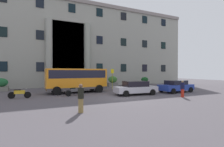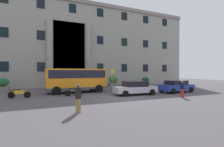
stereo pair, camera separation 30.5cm
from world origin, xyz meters
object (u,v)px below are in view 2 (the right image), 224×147
at_px(bus_stop_sign, 113,77).
at_px(pedestrian_woman_with_bag, 78,98).
at_px(hedge_planter_far_west, 2,85).
at_px(white_taxi_kerbside, 176,86).
at_px(motorcycle_near_kerb, 19,93).
at_px(pedestrian_man_crossing, 182,89).
at_px(hedge_planter_east, 95,82).
at_px(motorcycle_far_end, 122,89).
at_px(hedge_planter_entrance_left, 113,81).
at_px(hedge_planter_far_east, 145,81).
at_px(hedge_planter_west, 58,84).
at_px(scooter_by_planter, 74,91).
at_px(parked_sedan_second, 135,88).
at_px(orange_minibus, 76,78).

xyz_separation_m(bus_stop_sign, pedestrian_woman_with_bag, (-7.11, -11.12, -0.86)).
xyz_separation_m(hedge_planter_far_west, white_taxi_kerbside, (19.07, -9.78, -0.06)).
relative_size(white_taxi_kerbside, motorcycle_near_kerb, 2.30).
bearing_deg(pedestrian_man_crossing, hedge_planter_east, 11.65).
xyz_separation_m(white_taxi_kerbside, motorcycle_far_end, (-5.93, 2.41, -0.27)).
distance_m(hedge_planter_east, motorcycle_near_kerb, 11.87).
bearing_deg(hedge_planter_entrance_left, hedge_planter_far_east, -1.42).
distance_m(bus_stop_sign, hedge_planter_far_east, 8.72).
distance_m(hedge_planter_east, motorcycle_far_end, 7.28).
relative_size(hedge_planter_west, white_taxi_kerbside, 0.36).
height_order(bus_stop_sign, white_taxi_kerbside, bus_stop_sign).
distance_m(hedge_planter_far_east, motorcycle_far_end, 11.18).
relative_size(white_taxi_kerbside, scooter_by_planter, 2.34).
distance_m(hedge_planter_west, parked_sedan_second, 11.81).
bearing_deg(pedestrian_woman_with_bag, hedge_planter_east, 157.76).
bearing_deg(parked_sedan_second, white_taxi_kerbside, 2.12).
bearing_deg(orange_minibus, hedge_planter_far_east, 18.75).
bearing_deg(motorcycle_near_kerb, hedge_planter_entrance_left, 43.92).
bearing_deg(orange_minibus, pedestrian_man_crossing, -44.19).
distance_m(hedge_planter_east, white_taxi_kerbside, 11.83).
xyz_separation_m(hedge_planter_east, motorcycle_near_kerb, (-9.55, -7.03, -0.36)).
xyz_separation_m(orange_minibus, scooter_by_planter, (-0.77, -2.51, -1.20)).
bearing_deg(orange_minibus, hedge_planter_far_west, 146.09).
distance_m(orange_minibus, pedestrian_woman_with_bag, 9.68).
xyz_separation_m(scooter_by_planter, motorcycle_near_kerb, (-4.90, 0.44, 0.00)).
distance_m(hedge_planter_entrance_left, pedestrian_woman_with_bag, 17.17).
bearing_deg(motorcycle_near_kerb, bus_stop_sign, 32.64).
height_order(orange_minibus, hedge_planter_west, orange_minibus).
relative_size(hedge_planter_west, pedestrian_woman_with_bag, 0.92).
bearing_deg(hedge_planter_west, hedge_planter_far_west, -179.46).
xyz_separation_m(parked_sedan_second, scooter_by_planter, (-6.05, 1.94, -0.28)).
xyz_separation_m(parked_sedan_second, pedestrian_woman_with_bag, (-7.04, -5.04, 0.13)).
bearing_deg(scooter_by_planter, bus_stop_sign, 17.82).
bearing_deg(white_taxi_kerbside, motorcycle_far_end, 153.79).
distance_m(hedge_planter_far_west, pedestrian_woman_with_bag, 16.01).
bearing_deg(parked_sedan_second, hedge_planter_east, 102.63).
bearing_deg(motorcycle_far_end, pedestrian_woman_with_bag, -116.22).
relative_size(bus_stop_sign, parked_sedan_second, 0.61).
bearing_deg(motorcycle_near_kerb, orange_minibus, 34.14).
distance_m(hedge_planter_entrance_left, parked_sedan_second, 9.85).
distance_m(hedge_planter_far_west, pedestrian_man_crossing, 21.12).
height_order(hedge_planter_far_east, white_taxi_kerbside, hedge_planter_far_east).
height_order(orange_minibus, white_taxi_kerbside, orange_minibus).
height_order(hedge_planter_west, pedestrian_woman_with_bag, pedestrian_woman_with_bag).
bearing_deg(motorcycle_near_kerb, parked_sedan_second, 1.82).
relative_size(hedge_planter_far_east, hedge_planter_east, 0.77).
height_order(hedge_planter_east, parked_sedan_second, hedge_planter_east).
relative_size(bus_stop_sign, hedge_planter_far_east, 1.89).
bearing_deg(motorcycle_far_end, orange_minibus, 171.35).
relative_size(hedge_planter_east, pedestrian_woman_with_bag, 1.13).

